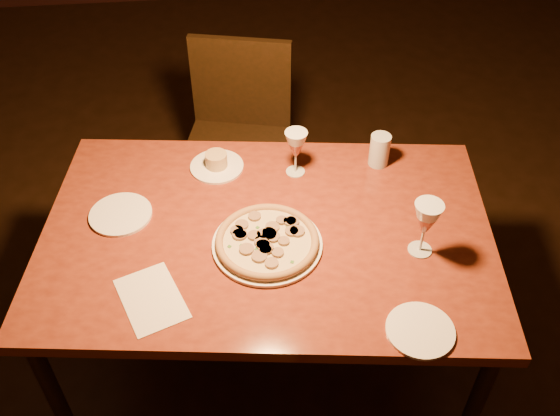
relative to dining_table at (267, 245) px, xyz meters
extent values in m
plane|color=black|center=(-0.28, 0.08, -0.74)|extent=(7.00, 7.00, 0.00)
cube|color=maroon|center=(0.00, 0.00, 0.05)|extent=(1.63, 1.16, 0.04)
cylinder|color=black|center=(-0.74, -0.33, -0.35)|extent=(0.05, 0.05, 0.77)
cylinder|color=black|center=(-0.63, 0.51, -0.35)|extent=(0.05, 0.05, 0.77)
cylinder|color=black|center=(0.63, -0.51, -0.35)|extent=(0.05, 0.05, 0.77)
cylinder|color=black|center=(0.74, 0.33, -0.35)|extent=(0.05, 0.05, 0.77)
cube|color=black|center=(-0.08, 0.82, -0.24)|extent=(0.56, 0.56, 0.04)
cube|color=black|center=(-0.03, 1.04, 0.01)|extent=(0.46, 0.14, 0.44)
cylinder|color=black|center=(-0.30, 0.69, -0.50)|extent=(0.04, 0.04, 0.48)
cylinder|color=black|center=(-0.22, 1.05, -0.50)|extent=(0.04, 0.04, 0.48)
cylinder|color=black|center=(0.06, 0.60, -0.50)|extent=(0.04, 0.04, 0.48)
cylinder|color=black|center=(0.15, 0.96, -0.50)|extent=(0.04, 0.04, 0.48)
cylinder|color=white|center=(-0.01, -0.07, 0.08)|extent=(0.36, 0.36, 0.01)
cylinder|color=beige|center=(-0.01, -0.07, 0.09)|extent=(0.33, 0.33, 0.01)
torus|color=#B1794D|center=(-0.01, -0.07, 0.10)|extent=(0.34, 0.34, 0.03)
cylinder|color=white|center=(-0.16, 0.35, 0.08)|extent=(0.20, 0.20, 0.01)
cylinder|color=tan|center=(-0.16, 0.35, 0.11)|extent=(0.08, 0.08, 0.05)
cylinder|color=#B6BFC7|center=(0.45, 0.31, 0.13)|extent=(0.08, 0.08, 0.13)
cylinder|color=white|center=(-0.49, 0.12, 0.08)|extent=(0.21, 0.21, 0.01)
cylinder|color=white|center=(0.40, -0.46, 0.08)|extent=(0.20, 0.20, 0.01)
cube|color=white|center=(-0.37, -0.25, 0.07)|extent=(0.25, 0.29, 0.00)
camera|label=1|loc=(-0.11, -1.47, 1.56)|focal=40.00mm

